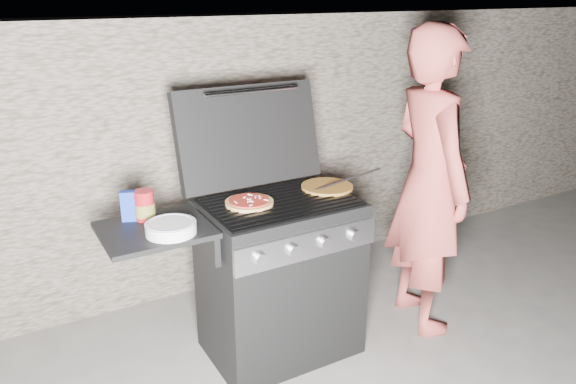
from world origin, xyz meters
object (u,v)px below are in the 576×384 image
pizza_topped (249,202)px  gas_grill (239,289)px  sauce_jar (145,205)px  person (429,183)px

pizza_topped → gas_grill: bearing=-160.6°
sauce_jar → person: bearing=-9.5°
sauce_jar → person: size_ratio=0.08×
gas_grill → pizza_topped: pizza_topped is taller
sauce_jar → pizza_topped: bearing=-9.6°
pizza_topped → person: 1.09m
gas_grill → person: size_ratio=0.75×
gas_grill → person: 1.25m
person → sauce_jar: bearing=93.1°
gas_grill → sauce_jar: sauce_jar is taller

